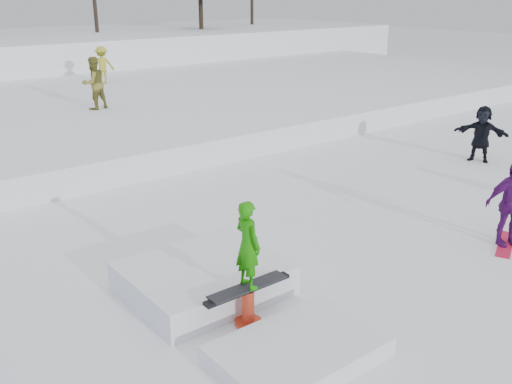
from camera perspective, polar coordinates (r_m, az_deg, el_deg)
ground at (r=10.62m, az=4.58°, el=-9.05°), size 120.00×120.00×0.00m
snow_midrise at (r=24.13m, az=-22.12°, el=7.05°), size 50.00×18.00×0.80m
walker_olive at (r=22.36m, az=-15.92°, el=10.42°), size 1.06×0.90×1.93m
walker_ygreen at (r=28.56m, az=-15.14°, el=12.16°), size 1.23×0.88×1.72m
spectator_purple at (r=12.84m, az=24.11°, el=-1.06°), size 1.16×0.95×1.85m
spectator_dark at (r=18.96m, az=21.61°, el=5.43°), size 1.08×1.68×1.73m
loose_board_red at (r=13.15m, az=23.66°, el=-4.80°), size 1.39×0.84×0.03m
jib_rail_feature at (r=9.67m, az=-2.90°, el=-10.04°), size 2.60×4.40×2.11m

